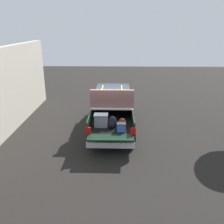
# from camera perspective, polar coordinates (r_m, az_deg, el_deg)

# --- Properties ---
(ground_plane) EXTENTS (40.00, 40.00, 0.00)m
(ground_plane) POSITION_cam_1_polar(r_m,az_deg,el_deg) (12.33, 0.07, -3.89)
(ground_plane) COLOR black
(pickup_truck) EXTENTS (6.05, 2.06, 2.23)m
(pickup_truck) POSITION_cam_1_polar(r_m,az_deg,el_deg) (12.31, 0.10, 0.81)
(pickup_truck) COLOR black
(pickup_truck) RESTS_ON ground_plane
(building_facade) EXTENTS (9.71, 0.36, 4.02)m
(building_facade) POSITION_cam_1_polar(r_m,az_deg,el_deg) (13.02, -22.56, 5.20)
(building_facade) COLOR beige
(building_facade) RESTS_ON ground_plane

